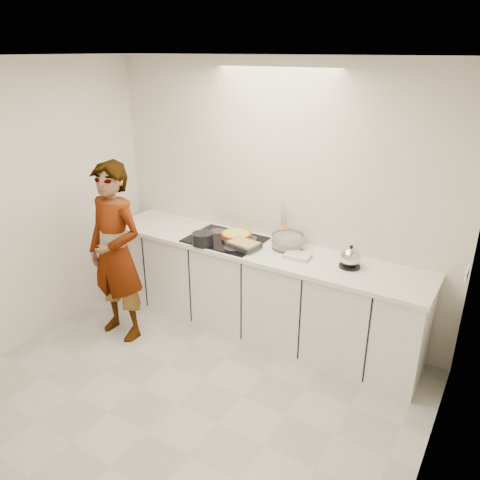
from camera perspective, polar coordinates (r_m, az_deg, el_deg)
The scene contains 16 objects.
floor at distance 4.01m, azimuth -7.72°, elevation -19.21°, with size 3.60×3.20×0.00m, color #B7B8AF.
ceiling at distance 3.02m, azimuth -10.42°, elevation 21.09°, with size 3.60×3.20×0.00m, color white.
wall_back at distance 4.55m, azimuth 4.19°, elevation 5.03°, with size 3.60×0.00×2.60m, color silver.
wall_left at distance 4.62m, azimuth -26.26°, elevation 2.99°, with size 0.00×3.20×2.60m, color silver.
wall_right at distance 2.66m, azimuth 23.25°, elevation -10.24°, with size 0.02×3.20×2.60m.
base_cabinets at distance 4.63m, azimuth 2.04°, elevation -6.26°, with size 3.20×0.58×0.87m, color white.
countertop at distance 4.43m, azimuth 2.12°, elevation -1.08°, with size 3.24×0.64×0.04m, color white.
hob at distance 4.57m, azimuth -1.82°, elevation 0.06°, with size 0.72×0.54×0.01m, color black.
tart_dish at distance 4.59m, azimuth -0.44°, elevation 0.62°, with size 0.36×0.36×0.05m.
saucepan at distance 4.44m, azimuth -4.56°, elevation 0.18°, with size 0.24×0.24×0.19m.
baking_dish at distance 4.36m, azimuth 0.45°, elevation -0.54°, with size 0.31×0.25×0.06m.
mixing_bowl at distance 4.39m, azimuth 5.82°, elevation -0.20°, with size 0.34×0.34×0.14m.
tea_towel at distance 4.21m, azimuth 7.03°, elevation -1.94°, with size 0.22×0.16×0.04m, color white.
kettle at distance 4.09m, azimuth 13.30°, elevation -2.14°, with size 0.23×0.23×0.21m.
utensil_crock at distance 4.55m, azimuth 5.22°, elevation 0.73°, with size 0.11×0.11×0.14m, color orange.
cook at distance 4.54m, azimuth -14.92°, elevation -1.55°, with size 0.63×0.42×1.74m, color white.
Camera 1 is at (2.00, -2.26, 2.65)m, focal length 35.00 mm.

